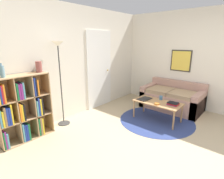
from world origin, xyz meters
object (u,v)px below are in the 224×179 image
bookshelf (21,109)px  couch (173,99)px  laptop (145,99)px  coffee_table (158,104)px  cup (161,98)px  bottle_middle (2,71)px  bowl (157,104)px  vase_on_shelf (39,67)px  floor_lamp (59,61)px

bookshelf → couch: bearing=-23.7°
bookshelf → laptop: size_ratio=3.40×
coffee_table → cup: (0.19, 0.02, 0.09)m
laptop → bottle_middle: size_ratio=1.52×
coffee_table → bottle_middle: bottle_middle is taller
couch → cup: couch is taller
bowl → vase_on_shelf: 2.55m
floor_lamp → cup: floor_lamp is taller
couch → coffee_table: size_ratio=1.44×
bookshelf → cup: size_ratio=13.06×
couch → cup: size_ratio=16.17×
bowl → bottle_middle: bearing=147.6°
bottle_middle → vase_on_shelf: bottle_middle is taller
bookshelf → cup: 2.99m
coffee_table → vase_on_shelf: (-1.98, 1.51, 0.93)m
bookshelf → bottle_middle: bearing=-172.6°
bottle_middle → floor_lamp: bearing=0.7°
couch → laptop: 1.05m
bottle_middle → vase_on_shelf: bearing=2.6°
bookshelf → cup: bookshelf is taller
coffee_table → bowl: size_ratio=9.74×
floor_lamp → vase_on_shelf: size_ratio=8.65×
bowl → cup: 0.38m
bowl → floor_lamp: bearing=131.4°
floor_lamp → vase_on_shelf: bearing=178.0°
floor_lamp → bottle_middle: bearing=-179.3°
laptop → bookshelf: bearing=153.6°
laptop → vase_on_shelf: vase_on_shelf is taller
coffee_table → bottle_middle: 3.14m
couch → coffee_table: (-0.96, -0.03, 0.12)m
floor_lamp → coffee_table: 2.37m
bottle_middle → cup: bearing=-27.4°
floor_lamp → bookshelf: bearing=179.0°
cup → bottle_middle: size_ratio=0.40×
bowl → coffee_table: bearing=21.9°
cup → coffee_table: bearing=-174.5°
floor_lamp → laptop: floor_lamp is taller
laptop → floor_lamp: bearing=142.6°
coffee_table → vase_on_shelf: size_ratio=5.10×
bookshelf → floor_lamp: (0.85, -0.01, 0.80)m
bookshelf → bowl: (2.23, -1.58, -0.14)m
bookshelf → bottle_middle: bottle_middle is taller
coffee_table → bowl: 0.20m
bookshelf → couch: (3.36, -1.48, -0.33)m
floor_lamp → bottle_middle: size_ratio=7.58×
coffee_table → vase_on_shelf: vase_on_shelf is taller
floor_lamp → vase_on_shelf: floor_lamp is taller
bookshelf → bottle_middle: 0.75m
laptop → bottle_middle: 2.96m
bowl → vase_on_shelf: size_ratio=0.52×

